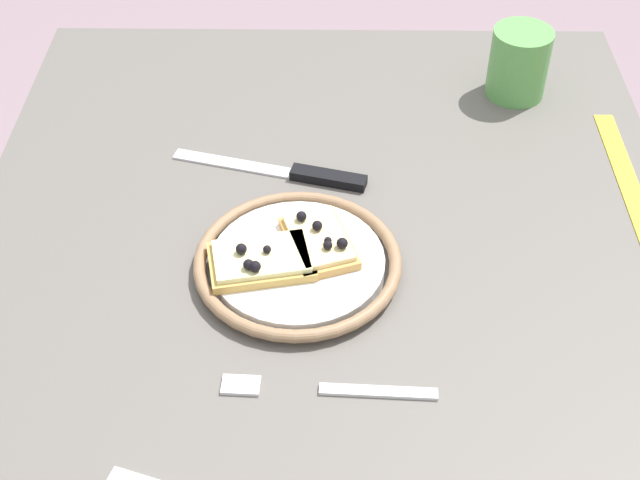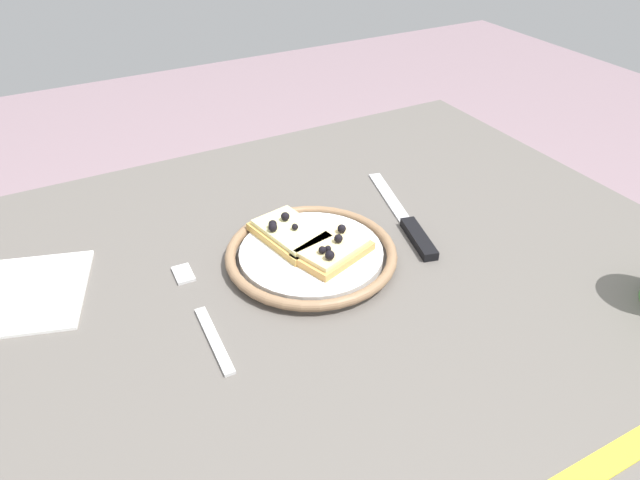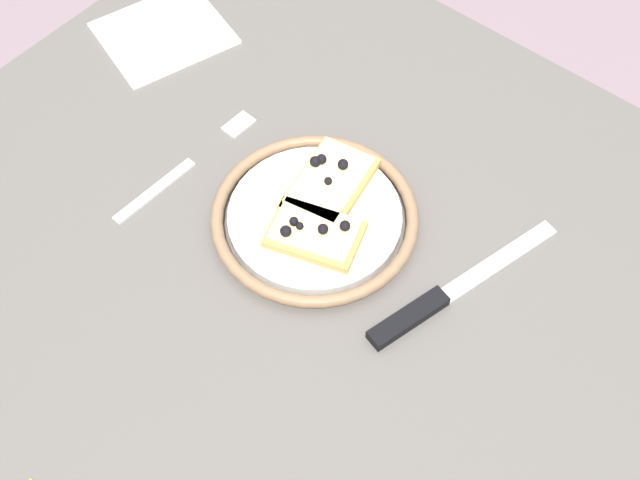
% 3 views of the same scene
% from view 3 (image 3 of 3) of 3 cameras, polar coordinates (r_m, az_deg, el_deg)
% --- Properties ---
extents(dining_table, '(0.93, 0.80, 0.72)m').
position_cam_3_polar(dining_table, '(0.97, -0.25, -3.91)').
color(dining_table, '#5B5651').
rests_on(dining_table, ground_plane).
extents(plate, '(0.22, 0.22, 0.02)m').
position_cam_3_polar(plate, '(0.91, -0.35, 1.48)').
color(plate, white).
rests_on(plate, dining_table).
extents(pizza_slice_near, '(0.09, 0.12, 0.03)m').
position_cam_3_polar(pizza_slice_near, '(0.92, 0.64, 3.80)').
color(pizza_slice_near, tan).
rests_on(pizza_slice_near, plate).
extents(pizza_slice_far, '(0.11, 0.09, 0.03)m').
position_cam_3_polar(pizza_slice_far, '(0.89, -0.36, 0.49)').
color(pizza_slice_far, tan).
rests_on(pizza_slice_far, plate).
extents(knife, '(0.08, 0.24, 0.01)m').
position_cam_3_polar(knife, '(0.87, 7.40, -4.12)').
color(knife, silver).
rests_on(knife, dining_table).
extents(fork, '(0.03, 0.20, 0.00)m').
position_cam_3_polar(fork, '(0.98, -8.69, 4.86)').
color(fork, silver).
rests_on(fork, dining_table).
extents(napkin, '(0.17, 0.18, 0.00)m').
position_cam_3_polar(napkin, '(1.13, -10.20, 13.20)').
color(napkin, white).
rests_on(napkin, dining_table).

